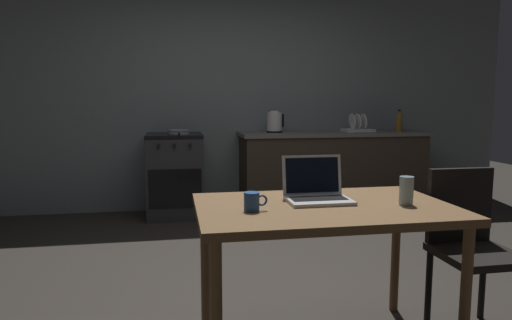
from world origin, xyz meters
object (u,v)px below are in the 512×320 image
stove_oven (175,175)px  bottle (399,121)px  frying_pan (179,132)px  drinking_glass (406,191)px  electric_kettle (275,122)px  coffee_mug (252,202)px  chair (469,239)px  laptop (317,192)px  dining_table (324,220)px  dish_rack (358,127)px

stove_oven → bottle: size_ratio=3.55×
frying_pan → drinking_glass: bearing=-70.2°
electric_kettle → coffee_mug: electric_kettle is taller
drinking_glass → chair: bearing=15.4°
chair → laptop: 0.90m
laptop → frying_pan: bearing=113.6°
chair → frying_pan: bearing=102.5°
dining_table → electric_kettle: electric_kettle is taller
frying_pan → coffee_mug: bearing=-84.3°
stove_oven → drinking_glass: stove_oven is taller
stove_oven → electric_kettle: electric_kettle is taller
dining_table → coffee_mug: (-0.37, -0.06, 0.12)m
drinking_glass → laptop: bearing=157.7°
bottle → drinking_glass: size_ratio=1.81×
dining_table → laptop: laptop is taller
chair → frying_pan: (-1.52, 2.83, 0.42)m
dining_table → electric_kettle: size_ratio=5.16×
coffee_mug → bottle: bearing=52.5°
bottle → coffee_mug: bearing=-127.5°
bottle → dish_rack: (-0.49, 0.05, -0.07)m
frying_pan → coffee_mug: (0.29, -2.95, -0.13)m
chair → drinking_glass: size_ratio=6.30×
electric_kettle → dish_rack: bearing=-0.0°
frying_pan → coffee_mug: frying_pan is taller
drinking_glass → dish_rack: size_ratio=0.42×
dish_rack → laptop: bearing=-116.3°
stove_oven → coffee_mug: (0.35, -2.98, 0.34)m
stove_oven → dining_table: stove_oven is taller
dish_rack → electric_kettle: bearing=180.0°
dining_table → stove_oven: bearing=103.8°
bottle → coffee_mug: 3.70m
drinking_glass → dish_rack: bearing=71.7°
laptop → electric_kettle: bearing=92.2°
dining_table → drinking_glass: 0.43m
stove_oven → coffee_mug: 3.02m
dining_table → chair: bearing=3.6°
laptop → bottle: 3.36m
laptop → electric_kettle: electric_kettle is taller
stove_oven → frying_pan: frying_pan is taller
laptop → frying_pan: (-0.66, 2.79, 0.13)m
bottle → drinking_glass: bearing=-116.7°
laptop → stove_oven: bearing=114.5°
chair → frying_pan: 3.24m
coffee_mug → drinking_glass: (0.77, -0.01, 0.03)m
dining_table → coffee_mug: 0.40m
dining_table → frying_pan: bearing=103.0°
chair → coffee_mug: 1.26m
dining_table → bottle: 3.44m
dining_table → electric_kettle: 2.96m
dining_table → drinking_glass: drinking_glass is taller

